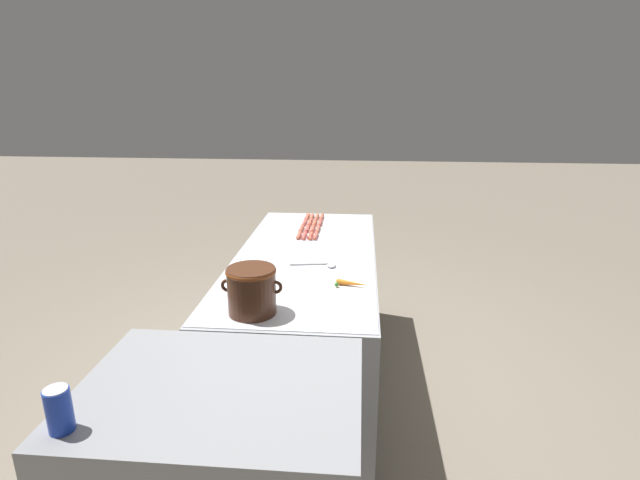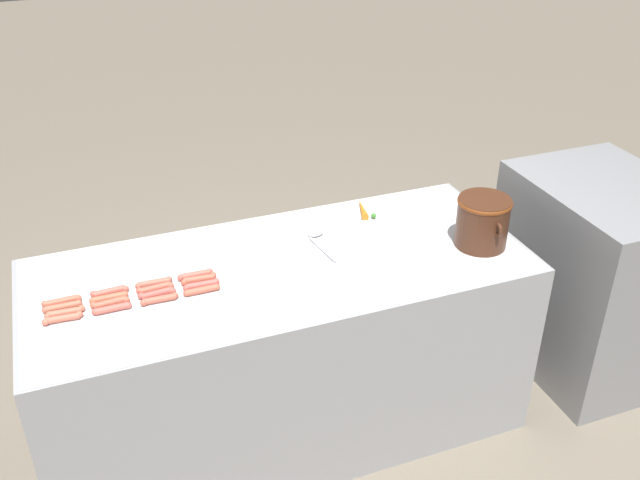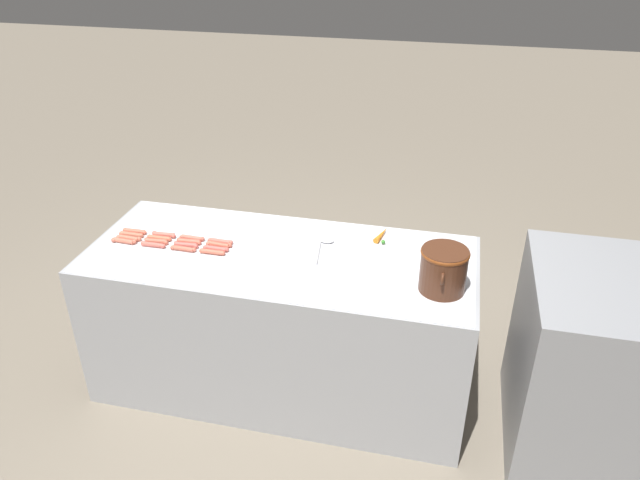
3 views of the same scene
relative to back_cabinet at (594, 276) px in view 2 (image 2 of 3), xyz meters
name	(u,v)px [view 2 (image 2 of 3)]	position (x,y,z in m)	size (l,w,h in m)	color
ground_plane	(286,421)	(-0.08, -1.57, -0.49)	(20.00, 20.00, 0.00)	#756B5B
griddle_counter	(283,348)	(-0.08, -1.57, -0.06)	(0.85, 2.03, 0.86)	#9EA0A5
back_cabinet	(594,276)	(0.00, 0.00, 0.00)	(0.86, 0.65, 0.97)	gray
hot_dog_0	(62,301)	(-0.11, -2.41, 0.39)	(0.03, 0.14, 0.03)	#CE614A
hot_dog_1	(110,291)	(-0.11, -2.24, 0.39)	(0.03, 0.14, 0.03)	#CC5F50
hot_dog_2	(154,283)	(-0.11, -2.07, 0.39)	(0.03, 0.14, 0.03)	#BF614F
hot_dog_3	(195,275)	(-0.11, -1.91, 0.39)	(0.03, 0.14, 0.03)	#C65C4E
hot_dog_4	(62,307)	(-0.07, -2.41, 0.39)	(0.03, 0.14, 0.03)	#C1654C
hot_dog_5	(109,298)	(-0.07, -2.24, 0.39)	(0.03, 0.14, 0.03)	#C76347
hot_dog_6	(155,288)	(-0.07, -2.07, 0.39)	(0.03, 0.14, 0.03)	#CB5E4A
hot_dog_7	(199,279)	(-0.08, -1.90, 0.39)	(0.04, 0.14, 0.03)	#CB5F48
hot_dog_8	(65,312)	(-0.03, -2.40, 0.39)	(0.03, 0.14, 0.03)	#C46850
hot_dog_9	(110,303)	(-0.04, -2.24, 0.39)	(0.03, 0.14, 0.03)	#C9614A
hot_dog_10	(157,293)	(-0.04, -2.07, 0.39)	(0.03, 0.14, 0.03)	#C95A50
hot_dog_11	(201,285)	(-0.03, -1.90, 0.39)	(0.03, 0.14, 0.03)	#CE5A51
hot_dog_12	(63,318)	(0.00, -2.41, 0.39)	(0.03, 0.14, 0.03)	#CA664F
hot_dog_13	(112,309)	(0.00, -2.24, 0.39)	(0.03, 0.14, 0.03)	#C65C4F
hot_dog_14	(159,299)	(0.00, -2.07, 0.39)	(0.03, 0.14, 0.03)	#C05F4A
hot_dog_15	(202,290)	(0.00, -1.91, 0.39)	(0.03, 0.14, 0.03)	#C65E48
bean_pot	(483,220)	(0.06, -0.73, 0.49)	(0.28, 0.23, 0.22)	#472616
serving_spoon	(318,239)	(-0.21, -1.36, 0.38)	(0.27, 0.08, 0.02)	#B7B7BC
carrot	(363,209)	(-0.38, -1.08, 0.39)	(0.18, 0.07, 0.03)	orange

